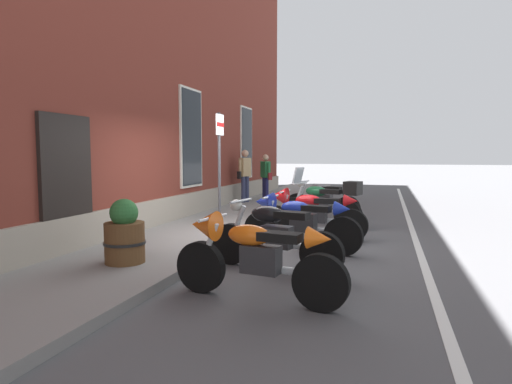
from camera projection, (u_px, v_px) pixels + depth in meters
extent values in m
plane|color=#4C4C4F|center=(244.00, 241.00, 8.37)|extent=(140.00, 140.00, 0.00)
cube|color=slate|center=(193.00, 234.00, 8.68)|extent=(28.68, 2.22, 0.13)
cube|color=silver|center=(419.00, 251.00, 7.44)|extent=(28.68, 0.12, 0.01)
cube|color=gray|center=(146.00, 218.00, 8.97)|extent=(22.68, 0.10, 0.70)
cube|color=black|center=(67.00, 188.00, 6.74)|extent=(1.10, 0.08, 2.30)
cube|color=silver|center=(191.00, 138.00, 10.98)|extent=(1.22, 0.06, 2.52)
cube|color=black|center=(192.00, 138.00, 10.97)|extent=(1.10, 0.03, 2.40)
cube|color=silver|center=(246.00, 143.00, 15.31)|extent=(1.22, 0.06, 2.52)
cube|color=black|center=(247.00, 143.00, 15.30)|extent=(1.10, 0.03, 2.40)
cylinder|color=black|center=(201.00, 267.00, 5.22)|extent=(0.21, 0.64, 0.63)
cylinder|color=black|center=(321.00, 283.00, 4.57)|extent=(0.21, 0.64, 0.63)
cylinder|color=silver|center=(208.00, 248.00, 5.15)|extent=(0.11, 0.31, 0.63)
cube|color=#28282B|center=(261.00, 259.00, 4.86)|extent=(0.28, 0.47, 0.32)
ellipsoid|color=orange|center=(249.00, 235.00, 4.90)|extent=(0.33, 0.55, 0.24)
cube|color=black|center=(280.00, 237.00, 4.74)|extent=(0.29, 0.51, 0.10)
cylinder|color=silver|center=(213.00, 218.00, 5.09)|extent=(0.62, 0.13, 0.04)
cylinder|color=silver|center=(289.00, 271.00, 4.85)|extent=(0.16, 0.46, 0.09)
cone|color=orange|center=(204.00, 225.00, 5.15)|extent=(0.41, 0.39, 0.36)
cone|color=orange|center=(320.00, 238.00, 4.54)|extent=(0.28, 0.29, 0.24)
cylinder|color=black|center=(231.00, 244.00, 6.56)|extent=(0.24, 0.64, 0.63)
cylinder|color=black|center=(322.00, 254.00, 5.88)|extent=(0.24, 0.64, 0.63)
cylinder|color=silver|center=(236.00, 227.00, 6.49)|extent=(0.13, 0.33, 0.68)
cube|color=#28282B|center=(277.00, 237.00, 6.18)|extent=(0.30, 0.47, 0.32)
ellipsoid|color=black|center=(268.00, 214.00, 6.22)|extent=(0.35, 0.56, 0.24)
cube|color=black|center=(292.00, 215.00, 6.04)|extent=(0.31, 0.51, 0.10)
cylinder|color=silver|center=(241.00, 201.00, 6.42)|extent=(0.62, 0.15, 0.04)
cylinder|color=silver|center=(299.00, 246.00, 6.16)|extent=(0.17, 0.46, 0.09)
sphere|color=silver|center=(236.00, 205.00, 6.46)|extent=(0.18, 0.18, 0.18)
cylinder|color=black|center=(262.00, 229.00, 7.78)|extent=(0.23, 0.67, 0.65)
cylinder|color=black|center=(343.00, 236.00, 7.09)|extent=(0.23, 0.67, 0.65)
cylinder|color=silver|center=(267.00, 216.00, 7.71)|extent=(0.12, 0.31, 0.61)
cube|color=#28282B|center=(303.00, 223.00, 7.40)|extent=(0.29, 0.47, 0.32)
ellipsoid|color=#192D9E|center=(295.00, 208.00, 7.44)|extent=(0.35, 0.56, 0.24)
cube|color=black|center=(316.00, 208.00, 7.27)|extent=(0.30, 0.51, 0.10)
cylinder|color=silver|center=(271.00, 197.00, 7.64)|extent=(0.62, 0.14, 0.04)
cylinder|color=silver|center=(322.00, 230.00, 7.38)|extent=(0.17, 0.46, 0.09)
cone|color=#192D9E|center=(264.00, 202.00, 7.71)|extent=(0.41, 0.40, 0.36)
cone|color=#192D9E|center=(343.00, 209.00, 7.06)|extent=(0.28, 0.30, 0.24)
cylinder|color=black|center=(277.00, 221.00, 8.80)|extent=(0.17, 0.64, 0.63)
cylinder|color=black|center=(351.00, 225.00, 8.24)|extent=(0.17, 0.64, 0.63)
cylinder|color=silver|center=(281.00, 209.00, 8.74)|extent=(0.09, 0.31, 0.63)
cube|color=#28282B|center=(315.00, 214.00, 8.49)|extent=(0.25, 0.46, 0.32)
ellipsoid|color=red|center=(308.00, 201.00, 8.52)|extent=(0.30, 0.54, 0.24)
cube|color=black|center=(327.00, 201.00, 8.38)|extent=(0.26, 0.50, 0.10)
cylinder|color=silver|center=(285.00, 191.00, 8.68)|extent=(0.62, 0.09, 0.04)
cylinder|color=silver|center=(332.00, 221.00, 8.50)|extent=(0.13, 0.46, 0.09)
cone|color=red|center=(279.00, 196.00, 8.73)|extent=(0.39, 0.37, 0.36)
cone|color=red|center=(351.00, 201.00, 8.21)|extent=(0.26, 0.28, 0.24)
cylinder|color=black|center=(294.00, 211.00, 10.36)|extent=(0.32, 0.66, 0.65)
cylinder|color=black|center=(348.00, 215.00, 9.55)|extent=(0.32, 0.66, 0.65)
cylinder|color=silver|center=(297.00, 200.00, 10.28)|extent=(0.17, 0.33, 0.68)
cube|color=#28282B|center=(322.00, 205.00, 9.91)|extent=(0.35, 0.49, 0.32)
ellipsoid|color=#195633|center=(316.00, 191.00, 9.97)|extent=(0.41, 0.58, 0.24)
cube|color=black|center=(331.00, 192.00, 9.75)|extent=(0.36, 0.52, 0.10)
cylinder|color=silver|center=(300.00, 183.00, 10.20)|extent=(0.60, 0.23, 0.04)
cylinder|color=silver|center=(336.00, 211.00, 9.85)|extent=(0.23, 0.46, 0.09)
cube|color=#B2BCC6|center=(298.00, 176.00, 10.22)|extent=(0.39, 0.25, 0.40)
cube|color=black|center=(353.00, 188.00, 9.44)|extent=(0.44, 0.42, 0.30)
cylinder|color=black|center=(297.00, 205.00, 11.74)|extent=(0.30, 0.63, 0.62)
cylinder|color=black|center=(348.00, 208.00, 10.92)|extent=(0.30, 0.63, 0.62)
cylinder|color=silver|center=(301.00, 195.00, 11.66)|extent=(0.16, 0.32, 0.65)
cube|color=#28282B|center=(324.00, 200.00, 11.29)|extent=(0.34, 0.49, 0.32)
ellipsoid|color=slate|center=(319.00, 188.00, 11.34)|extent=(0.40, 0.57, 0.24)
cube|color=black|center=(332.00, 189.00, 11.13)|extent=(0.35, 0.52, 0.10)
cylinder|color=silver|center=(303.00, 181.00, 11.58)|extent=(0.60, 0.22, 0.04)
cylinder|color=silver|center=(336.00, 205.00, 11.23)|extent=(0.22, 0.46, 0.09)
sphere|color=silver|center=(301.00, 184.00, 11.63)|extent=(0.18, 0.18, 0.18)
cylinder|color=#2D3351|center=(247.00, 189.00, 14.04)|extent=(0.14, 0.14, 0.84)
cylinder|color=#2D3351|center=(243.00, 189.00, 13.90)|extent=(0.14, 0.14, 0.84)
cube|color=tan|center=(245.00, 167.00, 13.91)|extent=(0.45, 0.33, 0.60)
sphere|color=tan|center=(245.00, 153.00, 13.87)|extent=(0.23, 0.23, 0.23)
cylinder|color=tan|center=(250.00, 168.00, 14.11)|extent=(0.09, 0.09, 0.57)
cylinder|color=tan|center=(240.00, 168.00, 13.72)|extent=(0.09, 0.09, 0.57)
cube|color=black|center=(239.00, 175.00, 13.67)|extent=(0.12, 0.14, 0.24)
cylinder|color=#1E1E4C|center=(264.00, 188.00, 14.76)|extent=(0.14, 0.14, 0.77)
cylinder|color=#1E1E4C|center=(267.00, 189.00, 14.60)|extent=(0.14, 0.14, 0.77)
cube|color=#26723F|center=(265.00, 169.00, 14.62)|extent=(0.43, 0.41, 0.55)
sphere|color=tan|center=(266.00, 157.00, 14.59)|extent=(0.21, 0.21, 0.21)
cylinder|color=#26723F|center=(262.00, 170.00, 14.85)|extent=(0.09, 0.09, 0.52)
cylinder|color=#26723F|center=(269.00, 170.00, 14.40)|extent=(0.09, 0.09, 0.52)
cube|color=maroon|center=(270.00, 176.00, 14.36)|extent=(0.14, 0.14, 0.24)
cylinder|color=#4C4C51|center=(219.00, 171.00, 8.97)|extent=(0.06, 0.06, 2.41)
cube|color=white|center=(220.00, 125.00, 8.88)|extent=(0.36, 0.03, 0.44)
cube|color=red|center=(221.00, 125.00, 8.88)|extent=(0.36, 0.01, 0.08)
cylinder|color=brown|center=(125.00, 243.00, 6.14)|extent=(0.56, 0.56, 0.58)
cylinder|color=black|center=(125.00, 243.00, 6.14)|extent=(0.59, 0.59, 0.04)
sphere|color=#28602D|center=(124.00, 213.00, 6.10)|extent=(0.40, 0.40, 0.40)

